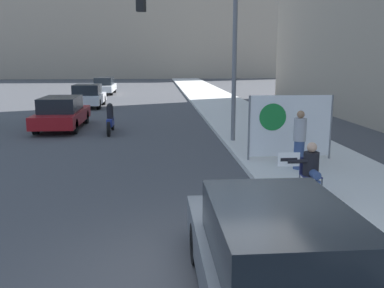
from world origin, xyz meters
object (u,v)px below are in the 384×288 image
Objects in this scene: car_on_road_nearest at (62,113)px; car_on_road_distant at (104,86)px; protest_banner at (290,126)px; parked_car_curbside at (276,261)px; traffic_light_pole at (199,31)px; motorcycle_on_road at (110,120)px; seated_protester at (311,168)px; car_on_road_midblock at (88,96)px; jogger_on_sidewalk at (300,140)px.

car_on_road_distant is at bearing 90.94° from car_on_road_nearest.
parked_car_curbside is at bearing -108.49° from protest_banner.
traffic_light_pole is 2.61× the size of motorcycle_on_road.
car_on_road_distant is (-0.32, 19.24, 0.01)m from car_on_road_nearest.
car_on_road_distant is (-7.90, 30.06, -0.06)m from seated_protester.
car_on_road_distant is (-0.14, 10.45, -0.00)m from car_on_road_midblock.
traffic_light_pole is at bearing 89.22° from parked_car_curbside.
car_on_road_nearest is at bearing 112.30° from seated_protester.
motorcycle_on_road is (2.47, -10.17, -0.19)m from car_on_road_midblock.
parked_car_curbside is (-2.52, -7.55, -0.44)m from protest_banner.
protest_banner reaches higher than seated_protester.
car_on_road_nearest is at bearing 138.16° from protest_banner.
jogger_on_sidewalk is 0.36× the size of parked_car_curbside.
parked_car_curbside is at bearing -76.14° from car_on_road_midblock.
car_on_road_nearest reaches higher than seated_protester.
seated_protester is 7.99m from traffic_light_pole.
car_on_road_distant is at bearing 91.99° from seated_protester.
traffic_light_pole is at bearing -32.97° from car_on_road_nearest.
protest_banner is at bearing -117.89° from jogger_on_sidewalk.
traffic_light_pole is 1.22× the size of car_on_road_nearest.
traffic_light_pole is 11.61m from parked_car_curbside.
car_on_road_distant is 20.79m from motorcycle_on_road.
traffic_light_pole reaches higher than parked_car_curbside.
protest_banner is at bearing 67.48° from seated_protester.
motorcycle_on_road is at bearing -74.65° from jogger_on_sidewalk.
parked_car_curbside is 15.92m from car_on_road_nearest.
traffic_light_pole reaches higher than car_on_road_nearest.
motorcycle_on_road is (2.62, -20.62, -0.19)m from car_on_road_distant.
protest_banner is 0.57× the size of parked_car_curbside.
car_on_road_midblock is (-5.84, 23.66, 0.01)m from parked_car_curbside.
protest_banner is at bearing -41.84° from car_on_road_nearest.
car_on_road_nearest is 19.24m from car_on_road_distant.
parked_car_curbside is (-1.92, -4.06, -0.06)m from seated_protester.
car_on_road_midblock is 10.46m from motorcycle_on_road.
car_on_road_midblock is at bearing -88.33° from jogger_on_sidewalk.
parked_car_curbside is 24.37m from car_on_road_midblock.
jogger_on_sidewalk is 0.63× the size of protest_banner.
traffic_light_pole is at bearing 91.37° from seated_protester.
parked_car_curbside reaches higher than seated_protester.
motorcycle_on_road is at bearing -31.03° from car_on_road_nearest.
car_on_road_nearest is (-8.19, 7.33, -0.44)m from protest_banner.
seated_protester is 13.22m from car_on_road_nearest.
seated_protester is at bearing -99.77° from protest_banner.
parked_car_curbside is 0.94× the size of car_on_road_nearest.
protest_banner is at bearing -56.31° from traffic_light_pole.
car_on_road_midblock is at bearing 103.86° from parked_car_curbside.
protest_banner is at bearing 71.51° from parked_car_curbside.
car_on_road_midblock is (-8.29, 17.26, -0.23)m from jogger_on_sidewalk.
car_on_road_midblock is at bearing 98.86° from seated_protester.
seated_protester is 0.25× the size of car_on_road_nearest.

